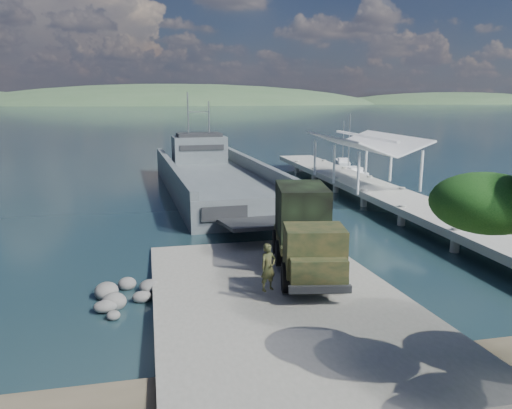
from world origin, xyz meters
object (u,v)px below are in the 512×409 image
at_px(pier, 368,180).
at_px(landing_craft, 216,184).
at_px(sailboat_near, 349,173).
at_px(sailboat_far, 343,163).
at_px(military_truck, 305,231).
at_px(soldier, 268,277).

bearing_deg(pier, landing_craft, 155.27).
relative_size(sailboat_near, sailboat_far, 1.20).
distance_m(pier, military_truck, 20.23).
height_order(landing_craft, sailboat_near, landing_craft).
xyz_separation_m(soldier, sailboat_far, (19.31, 40.14, -1.15)).
bearing_deg(landing_craft, sailboat_far, 35.98).
xyz_separation_m(soldier, sailboat_near, (16.54, 31.53, -1.09)).
xyz_separation_m(pier, landing_craft, (-12.10, 5.57, -0.81)).
bearing_deg(pier, sailboat_far, 73.83).
distance_m(soldier, sailboat_far, 44.56).
relative_size(landing_craft, soldier, 17.12).
bearing_deg(military_truck, pier, 67.23).
distance_m(landing_craft, soldier, 25.77).
xyz_separation_m(pier, sailboat_near, (3.02, 11.38, -1.23)).
height_order(military_truck, sailboat_near, sailboat_near).
height_order(pier, sailboat_near, sailboat_near).
bearing_deg(sailboat_far, landing_craft, -126.27).
bearing_deg(military_truck, soldier, -118.47).
bearing_deg(military_truck, landing_craft, 102.96).
height_order(soldier, sailboat_near, sailboat_near).
relative_size(soldier, sailboat_far, 0.33).
bearing_deg(landing_craft, pier, -27.61).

